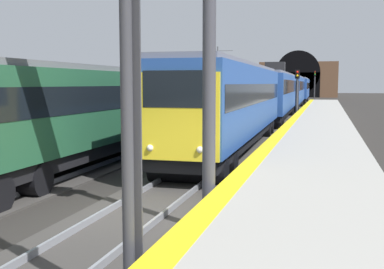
{
  "coord_description": "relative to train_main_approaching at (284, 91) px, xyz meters",
  "views": [
    {
      "loc": [
        -10.33,
        -4.35,
        3.21
      ],
      "look_at": [
        6.6,
        0.44,
        1.32
      ],
      "focal_mm": 44.53,
      "sensor_mm": 36.0,
      "label": 1
    }
  ],
  "objects": [
    {
      "name": "ground_plane",
      "position": [
        -41.07,
        0.0,
        -2.38
      ],
      "size": [
        320.0,
        320.0,
        0.0
      ],
      "primitive_type": "plane",
      "color": "#282623"
    },
    {
      "name": "platform_right",
      "position": [
        -41.07,
        -3.96,
        -1.85
      ],
      "size": [
        112.0,
        3.57,
        1.05
      ],
      "primitive_type": "cube",
      "color": "#9E9B93",
      "rests_on": "ground_plane"
    },
    {
      "name": "platform_right_edge_strip",
      "position": [
        -41.07,
        -2.42,
        -1.32
      ],
      "size": [
        112.0,
        0.5,
        0.01
      ],
      "primitive_type": "cube",
      "color": "yellow",
      "rests_on": "platform_right"
    },
    {
      "name": "track_main_line",
      "position": [
        -41.07,
        0.0,
        -2.33
      ],
      "size": [
        160.0,
        2.96,
        0.21
      ],
      "color": "#383533",
      "rests_on": "ground_plane"
    },
    {
      "name": "train_main_approaching",
      "position": [
        0.0,
        0.0,
        0.0
      ],
      "size": [
        76.59,
        3.05,
        5.04
      ],
      "rotation": [
        0.0,
        0.0,
        3.16
      ],
      "color": "#264C99",
      "rests_on": "ground_plane"
    },
    {
      "name": "train_adjacent_platform",
      "position": [
        -12.22,
        4.61,
        -0.16
      ],
      "size": [
        61.9,
        3.0,
        4.76
      ],
      "rotation": [
        0.0,
        0.0,
        3.15
      ],
      "color": "#235638",
      "rests_on": "ground_plane"
    },
    {
      "name": "railway_signal_near",
      "position": [
        -45.74,
        -1.88,
        1.21
      ],
      "size": [
        0.39,
        0.38,
        6.0
      ],
      "rotation": [
        0.0,
        0.0,
        3.14
      ],
      "color": "#38383D",
      "rests_on": "ground_plane"
    },
    {
      "name": "railway_signal_mid",
      "position": [
        -9.67,
        -1.88,
        0.23
      ],
      "size": [
        0.39,
        0.38,
        4.38
      ],
      "rotation": [
        0.0,
        0.0,
        3.14
      ],
      "color": "#38383D",
      "rests_on": "ground_plane"
    },
    {
      "name": "railway_signal_far",
      "position": [
        49.24,
        -1.88,
        1.11
      ],
      "size": [
        0.39,
        0.38,
        5.81
      ],
      "rotation": [
        0.0,
        0.0,
        3.14
      ],
      "color": "#38383D",
      "rests_on": "ground_plane"
    },
    {
      "name": "overhead_signal_gantry",
      "position": [
        -41.68,
        2.31,
        2.71
      ],
      "size": [
        0.7,
        8.83,
        6.67
      ],
      "color": "#3F3F47",
      "rests_on": "ground_plane"
    },
    {
      "name": "tunnel_portal",
      "position": [
        63.92,
        2.31,
        1.79
      ],
      "size": [
        2.98,
        18.1,
        10.86
      ],
      "color": "brown",
      "rests_on": "ground_plane"
    },
    {
      "name": "catenary_mast_near",
      "position": [
        15.41,
        10.72,
        1.96
      ],
      "size": [
        0.22,
        2.29,
        8.43
      ],
      "color": "#595B60",
      "rests_on": "ground_plane"
    }
  ]
}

